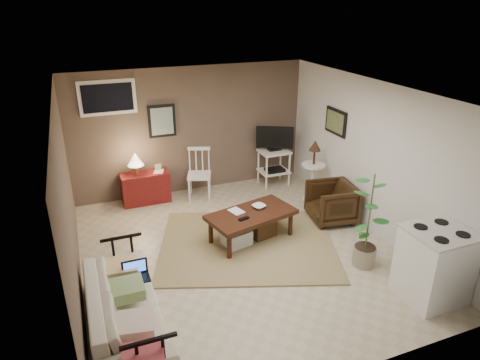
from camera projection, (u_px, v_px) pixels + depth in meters
name	position (u px, v px, depth m)	size (l,w,h in m)	color
floor	(240.00, 252.00, 6.43)	(5.00, 5.00, 0.00)	#C1B293
art_back	(162.00, 121.00, 7.79)	(0.50, 0.03, 0.60)	black
art_right	(336.00, 122.00, 7.48)	(0.03, 0.60, 0.45)	black
window	(108.00, 98.00, 7.29)	(0.96, 0.03, 0.60)	white
rug	(248.00, 244.00, 6.61)	(2.65, 2.12, 0.03)	#9A8A5A
coffee_table	(251.00, 224.00, 6.64)	(1.47, 0.98, 0.51)	#3D1D10
sofa	(124.00, 302.00, 4.78)	(2.00, 0.58, 0.78)	beige
sofa_pillows	(131.00, 307.00, 4.56)	(0.38, 1.90, 0.13)	beige
sofa_end_rails	(135.00, 303.00, 4.84)	(0.54, 1.99, 0.67)	black
laptop	(136.00, 273.00, 5.09)	(0.31, 0.22, 0.21)	black
red_console	(145.00, 185.00, 7.87)	(0.86, 0.38, 0.99)	maroon
spindle_chair	(199.00, 175.00, 8.04)	(0.55, 0.55, 0.94)	white
tv_stand	(274.00, 155.00, 8.50)	(0.67, 0.47, 1.22)	white
side_table	(314.00, 163.00, 7.84)	(0.44, 0.44, 1.16)	white
armchair	(332.00, 201.00, 7.20)	(0.71, 0.67, 0.74)	black
potted_plant	(369.00, 218.00, 5.83)	(0.36, 0.36, 1.42)	tan
stove	(434.00, 264.00, 5.29)	(0.74, 0.69, 0.97)	white
bowl	(259.00, 202.00, 6.67)	(0.20, 0.05, 0.20)	#3D1D10
book_table	(232.00, 206.00, 6.49)	(0.18, 0.02, 0.24)	#3D1D10
book_console	(154.00, 166.00, 7.79)	(0.17, 0.02, 0.23)	#3D1D10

